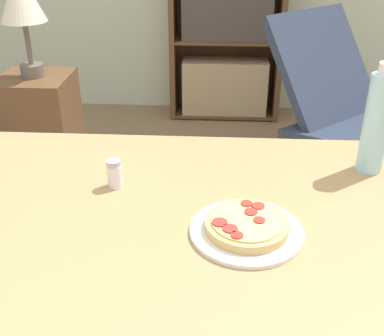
{
  "coord_description": "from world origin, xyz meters",
  "views": [
    {
      "loc": [
        0.28,
        -0.89,
        1.35
      ],
      "look_at": [
        0.22,
        0.12,
        0.8
      ],
      "focal_mm": 45.0,
      "sensor_mm": 36.0,
      "label": 1
    }
  ],
  "objects_px": {
    "side_table": "(43,136)",
    "table_lamp": "(21,0)",
    "salt_shaker": "(115,174)",
    "bookshelf": "(227,6)",
    "drink_bottle": "(377,122)",
    "lounge_chair_far": "(340,133)",
    "pizza_on_plate": "(247,228)"
  },
  "relations": [
    {
      "from": "pizza_on_plate",
      "to": "bookshelf",
      "type": "relative_size",
      "value": 0.15
    },
    {
      "from": "side_table",
      "to": "table_lamp",
      "type": "height_order",
      "value": "table_lamp"
    },
    {
      "from": "drink_bottle",
      "to": "lounge_chair_far",
      "type": "height_order",
      "value": "drink_bottle"
    },
    {
      "from": "pizza_on_plate",
      "to": "lounge_chair_far",
      "type": "height_order",
      "value": "lounge_chair_far"
    },
    {
      "from": "salt_shaker",
      "to": "bookshelf",
      "type": "height_order",
      "value": "bookshelf"
    },
    {
      "from": "salt_shaker",
      "to": "lounge_chair_far",
      "type": "bearing_deg",
      "value": 56.77
    },
    {
      "from": "lounge_chair_far",
      "to": "salt_shaker",
      "type": "bearing_deg",
      "value": -163.32
    },
    {
      "from": "lounge_chair_far",
      "to": "pizza_on_plate",
      "type": "bearing_deg",
      "value": -150.72
    },
    {
      "from": "salt_shaker",
      "to": "side_table",
      "type": "relative_size",
      "value": 0.11
    },
    {
      "from": "bookshelf",
      "to": "side_table",
      "type": "height_order",
      "value": "bookshelf"
    },
    {
      "from": "pizza_on_plate",
      "to": "lounge_chair_far",
      "type": "distance_m",
      "value": 1.73
    },
    {
      "from": "drink_bottle",
      "to": "table_lamp",
      "type": "height_order",
      "value": "table_lamp"
    },
    {
      "from": "pizza_on_plate",
      "to": "drink_bottle",
      "type": "distance_m",
      "value": 0.47
    },
    {
      "from": "salt_shaker",
      "to": "side_table",
      "type": "xyz_separation_m",
      "value": [
        -0.65,
        1.18,
        -0.46
      ]
    },
    {
      "from": "drink_bottle",
      "to": "side_table",
      "type": "distance_m",
      "value": 1.76
    },
    {
      "from": "pizza_on_plate",
      "to": "salt_shaker",
      "type": "bearing_deg",
      "value": 150.68
    },
    {
      "from": "salt_shaker",
      "to": "lounge_chair_far",
      "type": "height_order",
      "value": "lounge_chair_far"
    },
    {
      "from": "pizza_on_plate",
      "to": "bookshelf",
      "type": "height_order",
      "value": "bookshelf"
    },
    {
      "from": "lounge_chair_far",
      "to": "side_table",
      "type": "bearing_deg",
      "value": 147.08
    },
    {
      "from": "bookshelf",
      "to": "side_table",
      "type": "bearing_deg",
      "value": -129.36
    },
    {
      "from": "bookshelf",
      "to": "lounge_chair_far",
      "type": "bearing_deg",
      "value": -57.08
    },
    {
      "from": "pizza_on_plate",
      "to": "salt_shaker",
      "type": "distance_m",
      "value": 0.36
    },
    {
      "from": "salt_shaker",
      "to": "table_lamp",
      "type": "distance_m",
      "value": 1.36
    },
    {
      "from": "pizza_on_plate",
      "to": "side_table",
      "type": "xyz_separation_m",
      "value": [
        -0.96,
        1.36,
        -0.43
      ]
    },
    {
      "from": "side_table",
      "to": "salt_shaker",
      "type": "bearing_deg",
      "value": -61.3
    },
    {
      "from": "drink_bottle",
      "to": "table_lamp",
      "type": "distance_m",
      "value": 1.68
    },
    {
      "from": "bookshelf",
      "to": "table_lamp",
      "type": "height_order",
      "value": "bookshelf"
    },
    {
      "from": "salt_shaker",
      "to": "bookshelf",
      "type": "distance_m",
      "value": 2.34
    },
    {
      "from": "table_lamp",
      "to": "side_table",
      "type": "bearing_deg",
      "value": 0.0
    },
    {
      "from": "drink_bottle",
      "to": "table_lamp",
      "type": "bearing_deg",
      "value": 140.82
    },
    {
      "from": "pizza_on_plate",
      "to": "table_lamp",
      "type": "xyz_separation_m",
      "value": [
        -0.96,
        1.36,
        0.23
      ]
    },
    {
      "from": "side_table",
      "to": "table_lamp",
      "type": "bearing_deg",
      "value": 0.0
    }
  ]
}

